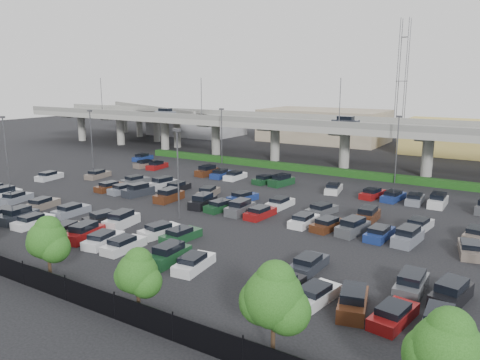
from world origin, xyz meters
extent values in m
plane|color=black|center=(0.00, 0.00, 0.00)|extent=(280.00, 280.00, 0.00)
cube|color=gray|center=(0.00, 32.00, 7.25)|extent=(150.00, 13.00, 1.10)
cube|color=slate|center=(0.00, 25.75, 8.30)|extent=(150.00, 0.50, 1.00)
cube|color=slate|center=(0.00, 38.25, 8.30)|extent=(150.00, 0.50, 1.00)
cylinder|color=gray|center=(-65.00, 32.00, 3.35)|extent=(1.80, 1.80, 6.70)
cube|color=slate|center=(-65.00, 32.00, 6.50)|extent=(2.60, 9.75, 0.50)
cylinder|color=gray|center=(-51.00, 32.00, 3.35)|extent=(1.80, 1.80, 6.70)
cube|color=slate|center=(-51.00, 32.00, 6.50)|extent=(2.60, 9.75, 0.50)
cylinder|color=gray|center=(-37.00, 32.00, 3.35)|extent=(1.80, 1.80, 6.70)
cube|color=slate|center=(-37.00, 32.00, 6.50)|extent=(2.60, 9.75, 0.50)
cylinder|color=gray|center=(-23.00, 32.00, 3.35)|extent=(1.80, 1.80, 6.70)
cube|color=slate|center=(-23.00, 32.00, 6.50)|extent=(2.60, 9.75, 0.50)
cylinder|color=gray|center=(-9.00, 32.00, 3.35)|extent=(1.80, 1.80, 6.70)
cube|color=slate|center=(-9.00, 32.00, 6.50)|extent=(2.60, 9.75, 0.50)
cylinder|color=gray|center=(5.00, 32.00, 3.35)|extent=(1.80, 1.80, 6.70)
cube|color=slate|center=(5.00, 32.00, 6.50)|extent=(2.60, 9.75, 0.50)
cylinder|color=gray|center=(19.00, 32.00, 3.35)|extent=(1.80, 1.80, 6.70)
cube|color=slate|center=(19.00, 32.00, 6.50)|extent=(2.60, 9.75, 0.50)
cube|color=slate|center=(-34.00, 29.00, 8.32)|extent=(4.40, 1.82, 1.05)
cube|color=black|center=(-34.00, 29.00, 9.14)|extent=(2.60, 1.60, 0.65)
cube|color=#272A32|center=(6.00, 29.00, 8.32)|extent=(4.40, 1.82, 1.05)
cube|color=black|center=(6.00, 29.00, 9.14)|extent=(2.60, 1.60, 0.65)
cylinder|color=#4A4A4F|center=(-50.00, 25.90, 11.80)|extent=(0.14, 0.14, 8.00)
cylinder|color=#4A4A4F|center=(-22.00, 25.90, 11.80)|extent=(0.14, 0.14, 8.00)
cylinder|color=#4A4A4F|center=(6.00, 25.90, 11.80)|extent=(0.14, 0.14, 8.00)
cube|color=gray|center=(-52.00, 43.00, 7.25)|extent=(50.93, 30.13, 1.10)
cube|color=slate|center=(-52.00, 43.00, 8.30)|extent=(47.34, 22.43, 1.00)
cylinder|color=gray|center=(-69.22, 51.03, 3.35)|extent=(1.60, 1.60, 6.70)
cylinder|color=gray|center=(-58.34, 45.96, 3.35)|extent=(1.60, 1.60, 6.70)
cylinder|color=gray|center=(-47.47, 40.89, 3.35)|extent=(1.60, 1.60, 6.70)
cylinder|color=gray|center=(-36.59, 35.82, 3.35)|extent=(1.60, 1.60, 6.70)
cube|color=#103710|center=(0.00, 25.00, 0.55)|extent=(66.00, 1.60, 1.10)
cube|color=black|center=(0.00, -28.00, 0.90)|extent=(70.00, 0.06, 1.80)
cylinder|color=black|center=(1.00, -28.00, 1.00)|extent=(0.10, 0.10, 2.00)
cylinder|color=black|center=(6.00, -28.00, 1.00)|extent=(0.10, 0.10, 2.00)
cylinder|color=black|center=(11.00, -28.00, 1.00)|extent=(0.10, 0.10, 2.00)
cylinder|color=black|center=(16.00, -28.00, 1.00)|extent=(0.10, 0.10, 2.00)
cylinder|color=black|center=(21.00, -28.00, 1.00)|extent=(0.10, 0.10, 2.00)
cylinder|color=#332316|center=(2.00, -26.39, 0.99)|extent=(0.26, 0.26, 1.97)
sphere|color=#1D4612|center=(2.00, -26.39, 3.39)|extent=(3.07, 3.07, 3.07)
sphere|color=#1D4612|center=(2.71, -26.29, 2.85)|extent=(2.41, 2.41, 2.41)
sphere|color=#1D4612|center=(1.40, -26.47, 3.07)|extent=(2.41, 2.41, 2.41)
sphere|color=#1D4612|center=(2.04, -26.27, 4.27)|extent=(2.08, 2.08, 2.08)
cylinder|color=#332316|center=(12.00, -26.82, 0.90)|extent=(0.26, 0.26, 1.80)
sphere|color=#1D4612|center=(12.00, -26.82, 3.09)|extent=(2.79, 2.79, 2.79)
sphere|color=#1D4612|center=(12.65, -26.72, 2.59)|extent=(2.19, 2.19, 2.19)
sphere|color=#1D4612|center=(11.45, -26.90, 2.79)|extent=(2.19, 2.19, 2.19)
sphere|color=#1D4612|center=(12.04, -26.70, 3.89)|extent=(1.89, 1.89, 1.89)
cylinder|color=#332316|center=(22.00, -26.38, 1.10)|extent=(0.26, 0.26, 2.21)
sphere|color=#1D4612|center=(22.00, -26.38, 3.80)|extent=(3.43, 3.43, 3.43)
sphere|color=#1D4612|center=(22.80, -26.28, 3.19)|extent=(2.70, 2.70, 2.70)
sphere|color=#1D4612|center=(21.33, -26.46, 3.43)|extent=(2.70, 2.70, 2.70)
sphere|color=#1D4612|center=(22.04, -26.26, 4.78)|extent=(2.33, 2.33, 2.33)
sphere|color=#1D4612|center=(31.00, -26.67, 3.68)|extent=(3.32, 3.32, 3.32)
sphere|color=#1D4612|center=(30.35, -26.75, 3.32)|extent=(2.61, 2.61, 2.61)
sphere|color=#1D4612|center=(31.04, -26.55, 4.63)|extent=(2.25, 2.25, 2.25)
cube|color=white|center=(-17.25, -18.50, 0.41)|extent=(2.03, 4.48, 0.82)
cube|color=black|center=(-17.25, -18.70, 1.04)|extent=(1.71, 2.37, 0.50)
cube|color=#272A32|center=(-14.50, -18.50, 0.53)|extent=(2.28, 4.57, 1.05)
cube|color=black|center=(-14.50, -18.50, 1.34)|extent=(1.87, 2.76, 0.65)
cube|color=white|center=(-11.75, -18.50, 0.41)|extent=(2.11, 4.51, 0.82)
cube|color=black|center=(-11.75, -18.70, 1.04)|extent=(1.75, 2.40, 0.50)
cube|color=#716358|center=(-6.25, -18.50, 0.41)|extent=(2.66, 4.67, 0.82)
cube|color=black|center=(-6.25, -18.70, 1.04)|extent=(2.03, 2.57, 0.50)
cube|color=maroon|center=(-3.50, -18.50, 0.53)|extent=(2.60, 4.66, 1.05)
cube|color=black|center=(-3.50, -18.50, 1.34)|extent=(2.05, 2.85, 0.65)
cube|color=white|center=(-0.75, -18.50, 0.41)|extent=(2.54, 4.65, 0.82)
cube|color=black|center=(-0.75, -18.70, 1.04)|extent=(1.97, 2.54, 0.50)
cube|color=white|center=(2.00, -18.50, 0.41)|extent=(1.97, 4.46, 0.82)
cube|color=black|center=(2.00, -18.70, 1.04)|extent=(1.68, 2.35, 0.50)
cube|color=#163F21|center=(7.50, -18.50, 0.53)|extent=(1.99, 4.47, 1.05)
cube|color=black|center=(7.50, -18.50, 1.34)|extent=(1.70, 2.66, 0.65)
cube|color=white|center=(10.25, -18.50, 0.41)|extent=(2.32, 4.58, 0.82)
cube|color=black|center=(10.25, -18.70, 1.04)|extent=(1.86, 2.47, 0.50)
cube|color=black|center=(18.50, -18.50, 0.41)|extent=(2.27, 4.57, 0.82)
cube|color=black|center=(18.50, -18.70, 1.04)|extent=(1.83, 2.45, 0.50)
cube|color=white|center=(21.25, -18.50, 0.41)|extent=(2.46, 4.62, 0.82)
cube|color=black|center=(21.25, -18.70, 1.04)|extent=(1.93, 2.51, 0.50)
cube|color=#4E2714|center=(24.00, -18.50, 0.53)|extent=(2.82, 4.71, 1.05)
cube|color=black|center=(24.00, -18.50, 1.34)|extent=(2.18, 2.91, 0.65)
cube|color=maroon|center=(26.75, -18.50, 0.41)|extent=(2.48, 4.63, 0.82)
cube|color=black|center=(26.75, -18.70, 1.04)|extent=(1.94, 2.52, 0.50)
cube|color=#4A4C50|center=(29.50, -18.50, 0.53)|extent=(2.06, 4.49, 1.05)
cube|color=black|center=(29.50, -18.50, 1.34)|extent=(1.74, 2.68, 0.65)
cube|color=white|center=(-25.50, -13.50, 0.53)|extent=(1.98, 4.46, 1.05)
cube|color=black|center=(-25.50, -13.50, 1.34)|extent=(1.69, 2.66, 0.65)
cube|color=slate|center=(-22.75, -13.50, 0.41)|extent=(2.67, 4.68, 0.82)
cube|color=black|center=(-22.75, -13.70, 1.04)|extent=(2.03, 2.58, 0.50)
cube|color=#716358|center=(-17.25, -13.50, 0.41)|extent=(2.57, 4.65, 0.82)
cube|color=black|center=(-17.25, -13.70, 1.04)|extent=(1.98, 2.55, 0.50)
cube|color=slate|center=(-11.75, -13.50, 0.41)|extent=(1.90, 4.43, 0.82)
cube|color=black|center=(-11.75, -13.70, 1.04)|extent=(1.64, 2.33, 0.50)
cube|color=black|center=(-6.25, -13.50, 0.41)|extent=(2.77, 4.70, 0.82)
cube|color=black|center=(-6.25, -13.69, 1.04)|extent=(2.08, 2.60, 0.50)
cube|color=white|center=(-3.50, -13.50, 0.53)|extent=(2.46, 4.62, 1.05)
cube|color=black|center=(-3.50, -13.50, 1.34)|extent=(1.98, 2.81, 0.65)
cube|color=white|center=(2.00, -13.50, 0.41)|extent=(2.58, 4.65, 0.82)
cube|color=black|center=(2.00, -13.70, 1.04)|extent=(1.99, 2.55, 0.50)
cube|color=#163F21|center=(4.75, -13.50, 0.41)|extent=(2.19, 4.54, 0.82)
cube|color=black|center=(4.75, -13.70, 1.04)|extent=(1.79, 2.43, 0.50)
cube|color=#272A32|center=(18.50, -13.50, 0.41)|extent=(1.96, 4.46, 0.82)
cube|color=black|center=(18.50, -13.70, 1.04)|extent=(1.67, 2.35, 0.50)
cube|color=#4A4C50|center=(26.75, -13.50, 0.53)|extent=(1.86, 4.41, 1.05)
cube|color=black|center=(26.75, -13.50, 1.34)|extent=(1.62, 2.61, 0.65)
cube|color=black|center=(29.50, -13.50, 0.53)|extent=(2.60, 4.66, 1.05)
cube|color=black|center=(29.50, -13.50, 1.34)|extent=(2.05, 2.85, 0.65)
cube|color=silver|center=(-31.00, -2.50, 0.41)|extent=(2.48, 4.63, 0.82)
cube|color=black|center=(-31.00, -2.70, 1.04)|extent=(1.94, 2.52, 0.50)
cube|color=#4E2714|center=(-17.25, -2.50, 0.41)|extent=(2.11, 4.51, 0.82)
cube|color=black|center=(-17.25, -2.70, 1.04)|extent=(1.75, 2.40, 0.50)
cube|color=slate|center=(-14.50, -2.50, 0.41)|extent=(2.42, 4.61, 0.82)
cube|color=black|center=(-14.50, -2.70, 1.04)|extent=(1.91, 2.50, 0.50)
cube|color=#272A32|center=(-11.75, -2.50, 0.53)|extent=(2.41, 4.61, 1.05)
cube|color=black|center=(-11.75, -2.50, 1.34)|extent=(1.94, 2.80, 0.65)
cube|color=#4E2714|center=(-6.25, -2.50, 0.53)|extent=(1.95, 4.45, 1.05)
cube|color=black|center=(-6.25, -2.50, 1.34)|extent=(1.68, 2.65, 0.65)
cube|color=black|center=(-0.75, -2.50, 0.53)|extent=(2.37, 4.60, 1.05)
cube|color=black|center=(-0.75, -2.50, 1.34)|extent=(1.92, 2.78, 0.65)
cube|color=#163F21|center=(2.00, -2.50, 0.41)|extent=(2.48, 4.63, 0.82)
cube|color=black|center=(2.00, -2.70, 1.04)|extent=(1.94, 2.52, 0.50)
cube|color=#4A4C50|center=(4.75, -2.50, 0.53)|extent=(1.89, 4.43, 1.05)
cube|color=black|center=(4.75, -2.50, 1.34)|extent=(1.65, 2.63, 0.65)
cube|color=maroon|center=(7.50, -2.50, 0.41)|extent=(2.13, 4.52, 0.82)
cube|color=black|center=(7.50, -2.70, 1.04)|extent=(1.76, 2.41, 0.50)
cube|color=white|center=(13.00, -2.50, 0.41)|extent=(1.94, 4.45, 0.82)
cube|color=black|center=(13.00, -2.70, 1.04)|extent=(1.66, 2.34, 0.50)
cube|color=#4E2714|center=(15.75, -2.50, 0.41)|extent=(2.59, 4.66, 0.82)
cube|color=black|center=(15.75, -2.70, 1.04)|extent=(1.99, 2.55, 0.50)
cube|color=#4A4C50|center=(18.50, -2.50, 0.53)|extent=(2.55, 4.65, 1.05)
cube|color=black|center=(18.50, -2.50, 1.34)|extent=(2.02, 2.84, 0.65)
cube|color=navy|center=(21.25, -2.50, 0.41)|extent=(2.10, 4.51, 0.82)
cube|color=black|center=(21.25, -2.70, 1.04)|extent=(1.75, 2.40, 0.50)
cube|color=slate|center=(24.00, -2.50, 0.53)|extent=(2.30, 4.57, 1.05)
cube|color=black|center=(24.00, -2.50, 1.34)|extent=(1.88, 2.76, 0.65)
cube|color=#716358|center=(29.50, -2.50, 0.41)|extent=(2.66, 4.67, 0.82)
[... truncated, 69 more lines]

